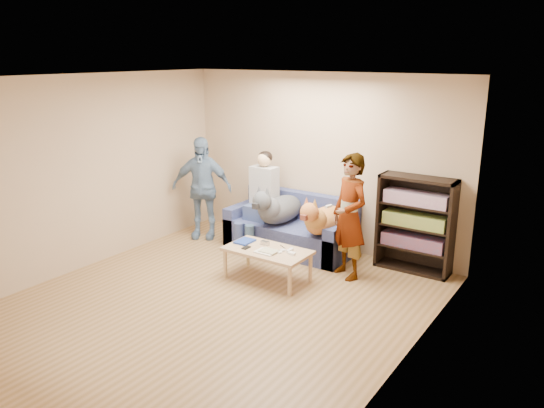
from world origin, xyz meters
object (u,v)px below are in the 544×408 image
Objects in this scene: dog_gray at (278,208)px; dog_tan at (323,219)px; camera_silver at (265,243)px; person_seated at (260,196)px; coffee_table at (267,253)px; bookshelf at (416,222)px; person_standing_right at (349,217)px; sofa at (292,231)px; notebook_blue at (245,241)px; person_standing_left at (202,188)px.

dog_gray reaches higher than dog_tan.
person_seated reaches higher than camera_silver.
coffee_table is 2.03m from bookshelf.
coffee_table is (-0.81, -0.69, -0.45)m from person_standing_right.
dog_tan is (0.42, 0.80, 0.19)m from camera_silver.
dog_gray is 0.78m from dog_tan.
dog_gray is (-0.13, -0.19, 0.38)m from sofa.
person_seated is at bearing -171.02° from bookshelf.
camera_silver reaches higher than notebook_blue.
dog_gray is at bearing -162.52° from person_standing_right.
sofa is 0.44m from dog_gray.
person_standing_left is at bearing -167.42° from person_seated.
dog_tan reaches higher than sofa.
sofa reaches higher than notebook_blue.
person_standing_left is 1.39× the size of dog_tan.
bookshelf is at bearing 12.27° from dog_gray.
person_standing_left reaches higher than dog_gray.
dog_tan reaches higher than camera_silver.
person_standing_left is 1.00m from person_seated.
coffee_table is at bearing -7.13° from notebook_blue.
person_standing_left is 1.64m from notebook_blue.
person_seated reaches higher than bookshelf.
dog_gray is (-0.08, 0.91, 0.22)m from notebook_blue.
sofa is at bearing 87.36° from notebook_blue.
notebook_blue is 0.21× the size of dog_gray.
dog_tan is (1.13, -0.11, -0.13)m from person_seated.
coffee_table is (0.12, -0.12, -0.07)m from camera_silver.
notebook_blue is 1.12m from person_seated.
coffee_table is at bearing -110.10° from person_standing_right.
notebook_blue is 2.29m from bookshelf.
camera_silver is at bearing 14.04° from notebook_blue.
notebook_blue reaches higher than coffee_table.
person_standing_right is 0.95m from bookshelf.
sofa is 1.50× the size of dog_gray.
dog_tan is at bearing -5.35° from person_seated.
dog_tan is at bearing -19.80° from sofa.
coffee_table is at bearing -45.00° from camera_silver.
bookshelf is (3.26, 0.58, -0.13)m from person_standing_left.
person_standing_right is at bearing -29.20° from person_standing_left.
dog_gray is 1.11m from coffee_table.
sofa is 1.86m from bookshelf.
dog_tan is at bearing -158.04° from bookshelf.
coffee_table is 0.85× the size of bookshelf.
notebook_blue is 0.24× the size of coffee_table.
person_standing_right reaches higher than sofa.
sofa is 0.70m from person_seated.
dog_tan is 0.90× the size of bookshelf.
dog_tan is 1.00m from coffee_table.
dog_gray reaches higher than sofa.
person_seated is 1.34× the size of coffee_table.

